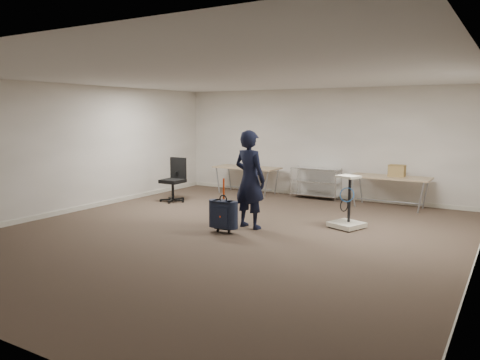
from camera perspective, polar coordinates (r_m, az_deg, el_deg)
The scene contains 10 objects.
ground at distance 8.52m, azimuth -1.44°, elevation -6.61°, with size 9.00×9.00×0.00m, color #47392B.
room_shell at distance 9.67m, azimuth 2.96°, elevation -4.53°, with size 8.00×9.00×9.00m.
folding_table_left at distance 12.69m, azimuth 0.85°, elevation 1.37°, with size 1.80×0.75×0.73m.
folding_table_right at distance 11.29m, azimuth 17.78°, elevation 0.15°, with size 1.80×0.75×0.73m.
wire_shelf at distance 12.12m, azimuth 9.24°, elevation -0.18°, with size 1.22×0.47×0.80m.
person at distance 8.82m, azimuth 1.19°, elevation 0.07°, with size 0.68×0.45×1.86m, color black.
suitcase at distance 8.54m, azimuth -2.04°, elevation -4.22°, with size 0.38×0.23×1.00m.
office_chair at distance 11.73m, azimuth -8.06°, elevation -0.99°, with size 0.65×0.65×1.08m.
equipment_cart at distance 9.13m, azimuth 12.92°, elevation -4.10°, with size 0.71×0.71×1.01m.
cardboard_box at distance 11.33m, azimuth 18.58°, elevation 1.09°, with size 0.36×0.27×0.27m, color brown.
Camera 1 is at (4.42, -6.95, 2.16)m, focal length 35.00 mm.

